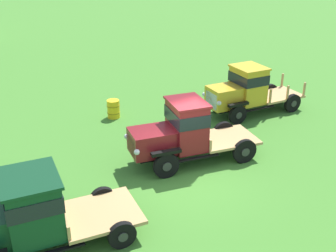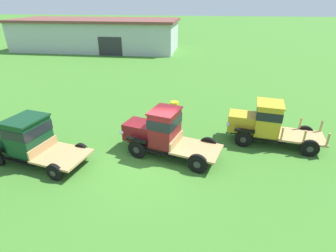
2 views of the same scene
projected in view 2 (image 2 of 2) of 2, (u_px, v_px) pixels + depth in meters
The scene contains 6 objects.
ground_plane at pixel (148, 164), 12.14m from camera, with size 240.00×240.00×0.00m, color #3D7528.
farm_shed at pixel (97, 34), 38.79m from camera, with size 23.88×9.50×4.34m.
vintage_truck_foreground_near at pixel (26, 138), 12.06m from camera, with size 5.31×2.81×2.17m.
vintage_truck_second_in_line at pixel (162, 131), 12.48m from camera, with size 5.03×2.88×2.35m.
vintage_truck_midrow_center at pixel (265, 122), 13.55m from camera, with size 5.00×2.44×2.25m.
oil_drum_beside_row at pixel (174, 108), 17.34m from camera, with size 0.59×0.59×0.83m.
Camera 2 is at (2.35, -9.91, 6.90)m, focal length 28.00 mm.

